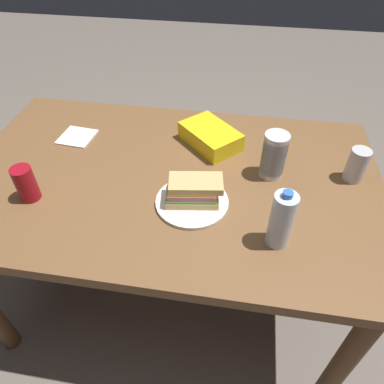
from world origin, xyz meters
name	(u,v)px	position (x,y,z in m)	size (l,w,h in m)	color
ground_plane	(176,289)	(0.00, 0.00, 0.00)	(8.00, 8.00, 0.00)	#70665B
dining_table	(170,195)	(0.00, 0.00, 0.65)	(1.50, 0.92, 0.75)	brown
paper_plate	(192,202)	(0.10, -0.13, 0.76)	(0.24, 0.24, 0.01)	white
sandwich	(193,191)	(0.11, -0.12, 0.80)	(0.19, 0.12, 0.08)	#DBB26B
soda_can_red	(26,184)	(-0.43, -0.18, 0.81)	(0.07, 0.07, 0.12)	maroon
chip_bag	(210,136)	(0.12, 0.21, 0.78)	(0.23, 0.15, 0.07)	yellow
water_bottle_tall	(281,220)	(0.37, -0.24, 0.84)	(0.07, 0.07, 0.20)	silver
plastic_cup_stack	(274,155)	(0.36, 0.06, 0.83)	(0.08, 0.08, 0.17)	silver
soda_can_silver	(357,165)	(0.64, 0.09, 0.81)	(0.07, 0.07, 0.12)	silver
paper_napkin	(77,137)	(-0.42, 0.17, 0.75)	(0.13, 0.13, 0.01)	white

